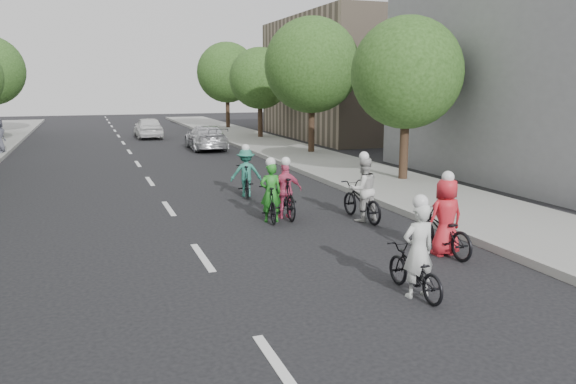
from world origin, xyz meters
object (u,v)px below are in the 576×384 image
cyclist_1 (246,176)px  cyclist_2 (416,263)px  cyclist_3 (270,199)px  cyclist_5 (444,225)px  cyclist_4 (285,195)px  follow_car_trail (148,127)px  follow_car_lead (206,137)px  cyclist_0 (362,196)px

cyclist_1 → cyclist_2: cyclist_2 is taller
cyclist_3 → cyclist_5: cyclist_5 is taller
cyclist_3 → cyclist_4: bearing=-146.7°
cyclist_2 → follow_car_trail: cyclist_2 is taller
cyclist_4 → follow_car_trail: cyclist_4 is taller
cyclist_4 → follow_car_trail: (-0.98, 24.96, 0.08)m
cyclist_5 → follow_car_trail: size_ratio=0.45×
follow_car_lead → cyclist_1: bearing=85.7°
cyclist_3 → follow_car_trail: bearing=-82.4°
cyclist_4 → follow_car_lead: 16.92m
cyclist_2 → follow_car_trail: (-1.16, 31.13, 0.15)m
cyclist_2 → cyclist_3: cyclist_2 is taller
cyclist_1 → cyclist_4: bearing=102.3°
follow_car_lead → cyclist_2: bearing=89.1°
follow_car_trail → cyclist_5: bearing=95.7°
cyclist_3 → follow_car_lead: size_ratio=0.37×
cyclist_0 → cyclist_4: size_ratio=1.02×
cyclist_3 → cyclist_4: 0.57m
follow_car_trail → cyclist_1: bearing=91.9°
cyclist_0 → cyclist_3: bearing=-20.7°
cyclist_2 → follow_car_lead: 23.07m
cyclist_2 → follow_car_trail: 31.16m
cyclist_0 → cyclist_3: 2.44m
cyclist_4 → cyclist_5: cyclist_5 is taller
cyclist_1 → cyclist_4: (0.19, -3.26, -0.02)m
follow_car_lead → cyclist_5: bearing=93.9°
cyclist_5 → cyclist_1: bearing=-76.0°
cyclist_2 → cyclist_4: 6.17m
cyclist_3 → follow_car_lead: (1.81, 17.13, 0.08)m
cyclist_2 → cyclist_5: 2.64m
cyclist_2 → cyclist_3: 5.96m
cyclist_0 → cyclist_3: (-2.32, 0.74, -0.06)m
cyclist_4 → follow_car_lead: (1.30, 16.87, 0.04)m
cyclist_1 → follow_car_trail: bearing=-79.0°
cyclist_1 → follow_car_trail: cyclist_1 is taller
cyclist_3 → cyclist_0: bearing=168.9°
cyclist_1 → cyclist_2: size_ratio=0.99×
cyclist_1 → cyclist_5: 7.89m
cyclist_4 → cyclist_2: bearing=93.6°
follow_car_lead → follow_car_trail: size_ratio=1.11×
cyclist_0 → follow_car_trail: bearing=-86.9°
cyclist_3 → cyclist_2: bearing=103.1°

